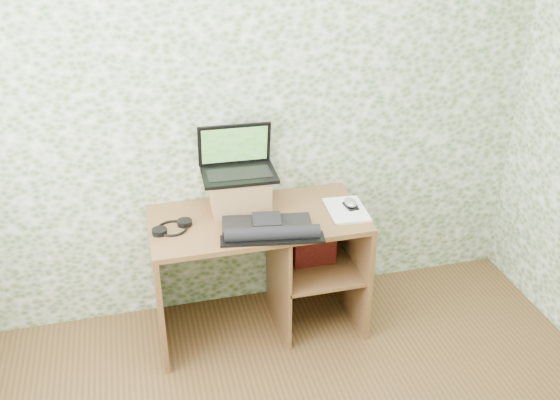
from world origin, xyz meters
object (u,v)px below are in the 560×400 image
object	(u,v)px
keyboard	(269,229)
notepad	(346,210)
desk	(270,253)
laptop	(237,163)
riser	(240,192)

from	to	relation	value
keyboard	notepad	bearing A→B (deg)	24.09
desk	laptop	distance (m)	0.57
laptop	keyboard	bearing A→B (deg)	-73.50
laptop	notepad	size ratio (longest dim) A/B	1.41
riser	notepad	xyz separation A→B (m)	(0.58, -0.20, -0.09)
riser	laptop	distance (m)	0.17
riser	laptop	bearing A→B (deg)	90.00
laptop	riser	bearing A→B (deg)	-88.02
laptop	keyboard	distance (m)	0.45
notepad	keyboard	bearing A→B (deg)	-161.24
riser	desk	bearing A→B (deg)	-38.06
keyboard	notepad	world-z (taller)	keyboard
riser	notepad	size ratio (longest dim) A/B	1.09
desk	notepad	world-z (taller)	notepad
notepad	riser	bearing A→B (deg)	164.91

